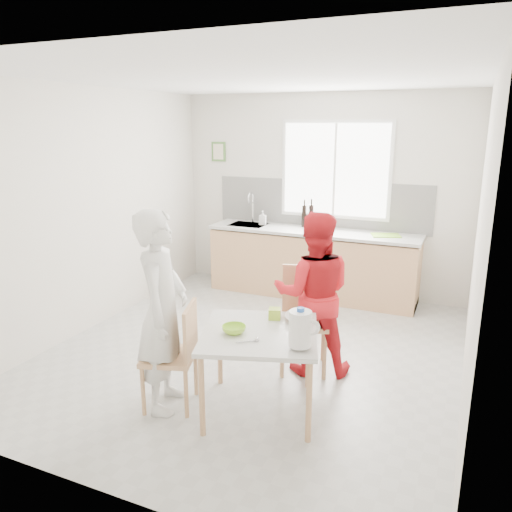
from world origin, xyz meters
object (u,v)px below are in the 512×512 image
(bowl_white, at_px, (298,318))
(milk_jug, at_px, (301,328))
(wine_bottle_a, at_px, (311,216))
(wine_bottle_b, at_px, (304,216))
(chair_left, at_px, (177,351))
(dining_table, at_px, (260,340))
(person_white, at_px, (163,311))
(chair_far, at_px, (304,313))
(person_red, at_px, (313,294))
(bowl_green, at_px, (234,329))

(bowl_white, height_order, milk_jug, milk_jug)
(bowl_white, relative_size, wine_bottle_a, 0.69)
(wine_bottle_b, bearing_deg, chair_left, -89.89)
(dining_table, relative_size, milk_jug, 3.85)
(person_white, xyz_separation_m, wine_bottle_a, (0.21, 3.26, 0.25))
(chair_far, xyz_separation_m, wine_bottle_b, (-0.73, 2.18, 0.53))
(wine_bottle_a, bearing_deg, wine_bottle_b, 153.23)
(milk_jug, bearing_deg, person_red, 84.03)
(chair_far, relative_size, bowl_green, 5.15)
(person_white, bearing_deg, person_red, -58.73)
(chair_far, height_order, wine_bottle_b, wine_bottle_b)
(chair_far, bearing_deg, person_white, -144.02)
(chair_left, height_order, chair_far, chair_far)
(person_white, height_order, bowl_white, person_white)
(person_red, height_order, wine_bottle_b, person_red)
(chair_far, bearing_deg, chair_left, -141.39)
(person_red, bearing_deg, chair_left, 33.57)
(milk_jug, xyz_separation_m, wine_bottle_a, (-0.93, 3.18, 0.23))
(chair_left, xyz_separation_m, bowl_white, (0.86, 0.54, 0.23))
(bowl_green, height_order, wine_bottle_a, wine_bottle_a)
(dining_table, relative_size, wine_bottle_a, 3.55)
(wine_bottle_a, bearing_deg, chair_far, -73.85)
(bowl_white, bearing_deg, person_red, 92.95)
(person_white, bearing_deg, bowl_green, -94.88)
(chair_left, relative_size, bowl_green, 4.68)
(chair_left, bearing_deg, person_red, 123.57)
(chair_far, bearing_deg, wine_bottle_a, 88.20)
(bowl_green, relative_size, wine_bottle_b, 0.64)
(chair_left, distance_m, milk_jug, 1.11)
(bowl_green, distance_m, wine_bottle_a, 3.16)
(bowl_green, height_order, bowl_white, bowl_green)
(wine_bottle_b, bearing_deg, chair_far, -71.40)
(chair_far, height_order, bowl_green, chair_far)
(chair_left, distance_m, chair_far, 1.32)
(chair_left, height_order, wine_bottle_b, wine_bottle_b)
(chair_far, xyz_separation_m, bowl_green, (-0.25, -1.00, 0.18))
(bowl_white, bearing_deg, wine_bottle_b, 107.47)
(wine_bottle_a, bearing_deg, milk_jug, -73.69)
(milk_jug, bearing_deg, bowl_white, 92.62)
(dining_table, bearing_deg, wine_bottle_b, 102.04)
(wine_bottle_a, bearing_deg, person_white, -93.72)
(person_red, height_order, wine_bottle_a, person_red)
(person_white, relative_size, person_red, 1.08)
(bowl_green, bearing_deg, wine_bottle_b, 98.58)
(chair_left, relative_size, wine_bottle_b, 2.98)
(person_white, distance_m, bowl_white, 1.12)
(person_red, distance_m, bowl_green, 1.01)
(chair_left, relative_size, chair_far, 0.91)
(chair_left, height_order, person_red, person_red)
(chair_left, bearing_deg, dining_table, 90.00)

